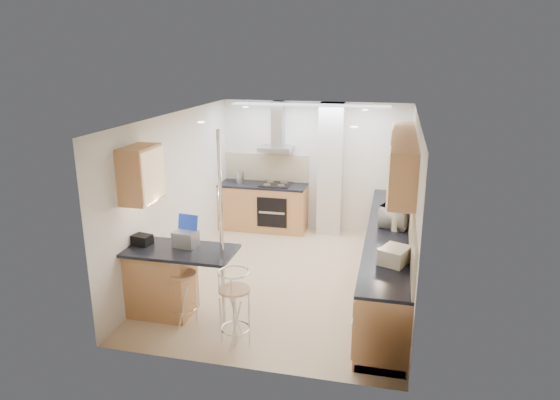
% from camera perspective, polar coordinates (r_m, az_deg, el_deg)
% --- Properties ---
extents(ground, '(4.80, 4.80, 0.00)m').
position_cam_1_polar(ground, '(7.87, 0.87, -8.83)').
color(ground, beige).
rests_on(ground, ground).
extents(room_shell, '(3.64, 4.84, 2.51)m').
position_cam_1_polar(room_shell, '(7.65, 3.90, 2.64)').
color(room_shell, white).
rests_on(room_shell, ground).
extents(right_counter, '(0.63, 4.40, 0.92)m').
position_cam_1_polar(right_counter, '(7.54, 12.17, -6.57)').
color(right_counter, '#C4834E').
rests_on(right_counter, ground).
extents(back_counter, '(1.70, 0.63, 0.92)m').
position_cam_1_polar(back_counter, '(9.83, -1.92, -0.75)').
color(back_counter, '#C4834E').
rests_on(back_counter, ground).
extents(peninsula, '(1.47, 0.72, 0.94)m').
position_cam_1_polar(peninsula, '(6.75, -11.31, -9.19)').
color(peninsula, '#C4834E').
rests_on(peninsula, ground).
extents(microwave, '(0.59, 0.70, 0.33)m').
position_cam_1_polar(microwave, '(7.53, 13.43, -1.62)').
color(microwave, silver).
rests_on(microwave, right_counter).
extents(laptop, '(0.33, 0.26, 0.20)m').
position_cam_1_polar(laptop, '(6.61, -10.74, -4.41)').
color(laptop, '#9C9FA4').
rests_on(laptop, peninsula).
extents(bag, '(0.27, 0.22, 0.13)m').
position_cam_1_polar(bag, '(6.81, -15.48, -4.40)').
color(bag, black).
rests_on(bag, peninsula).
extents(bar_stool_near, '(0.49, 0.49, 0.91)m').
position_cam_1_polar(bar_stool_near, '(6.58, -11.00, -10.09)').
color(bar_stool_near, tan).
rests_on(bar_stool_near, ground).
extents(bar_stool_end, '(0.53, 0.53, 0.96)m').
position_cam_1_polar(bar_stool_end, '(6.01, -5.20, -12.22)').
color(bar_stool_end, tan).
rests_on(bar_stool_end, ground).
extents(jar_a, '(0.12, 0.12, 0.19)m').
position_cam_1_polar(jar_a, '(7.96, 12.66, -1.13)').
color(jar_a, beige).
rests_on(jar_a, right_counter).
extents(jar_b, '(0.14, 0.14, 0.14)m').
position_cam_1_polar(jar_b, '(7.84, 13.24, -1.63)').
color(jar_b, beige).
rests_on(jar_b, right_counter).
extents(jar_c, '(0.16, 0.16, 0.21)m').
position_cam_1_polar(jar_c, '(7.32, 13.11, -2.63)').
color(jar_c, '#B2B08E').
rests_on(jar_c, right_counter).
extents(jar_d, '(0.10, 0.10, 0.15)m').
position_cam_1_polar(jar_d, '(6.26, 11.44, -6.11)').
color(jar_d, silver).
rests_on(jar_d, right_counter).
extents(bread_bin, '(0.42, 0.46, 0.20)m').
position_cam_1_polar(bread_bin, '(6.20, 12.96, -6.19)').
color(bread_bin, beige).
rests_on(bread_bin, right_counter).
extents(kettle, '(0.16, 0.16, 0.24)m').
position_cam_1_polar(kettle, '(9.78, -4.61, 2.63)').
color(kettle, '#ADAFB1').
rests_on(kettle, back_counter).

